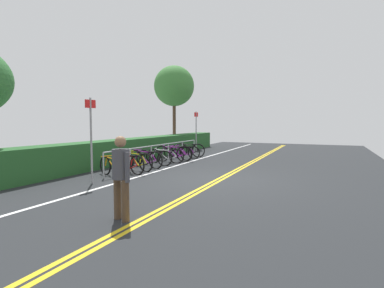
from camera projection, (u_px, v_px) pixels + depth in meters
The scene contains 20 objects.
ground_plane at pixel (220, 180), 9.60m from camera, with size 34.65×11.31×0.05m, color #232628.
centre_line_yellow_inner at pixel (222, 180), 9.57m from camera, with size 31.19×0.10×0.00m, color gold.
centre_line_yellow_outer at pixel (217, 179), 9.63m from camera, with size 31.19×0.10×0.00m, color gold.
bike_lane_stripe_white at pixel (149, 174), 10.68m from camera, with size 31.19×0.12×0.00m, color white.
bike_rack at pixel (160, 149), 13.00m from camera, with size 7.31×0.05×0.87m.
bicycle_0 at pixel (114, 167), 10.12m from camera, with size 0.66×1.69×0.70m.
bicycle_1 at pixel (127, 164), 10.75m from camera, with size 0.54×1.70×0.74m.
bicycle_2 at pixel (136, 161), 11.38m from camera, with size 0.55×1.71×0.74m.
bicycle_3 at pixel (146, 159), 12.10m from camera, with size 0.50×1.78×0.74m.
bicycle_4 at pixel (154, 158), 12.69m from camera, with size 0.46×1.62×0.69m.
bicycle_5 at pixel (165, 156), 13.36m from camera, with size 0.65×1.65×0.69m.
bicycle_6 at pixel (173, 154), 13.92m from camera, with size 0.70×1.74×0.78m.
bicycle_7 at pixel (177, 153), 14.64m from camera, with size 0.57×1.73×0.70m.
bicycle_8 at pixel (184, 152), 15.20m from camera, with size 0.46×1.70×0.68m.
bicycle_9 at pixel (190, 150), 15.85m from camera, with size 0.46×1.67×0.75m.
pedestrian at pixel (121, 173), 5.56m from camera, with size 0.32×0.47×1.57m.
sign_post_near at pixel (91, 133), 8.88m from camera, with size 0.36×0.09×2.54m.
sign_post_far at pixel (196, 129), 17.20m from camera, with size 0.36×0.08×2.43m.
hedge_backdrop at pixel (143, 148), 15.15m from camera, with size 16.26×1.06×1.04m, color #235626.
tree_mid at pixel (174, 86), 21.22m from camera, with size 2.82×2.82×5.77m.
Camera 1 is at (-9.02, -3.08, 1.83)m, focal length 28.22 mm.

